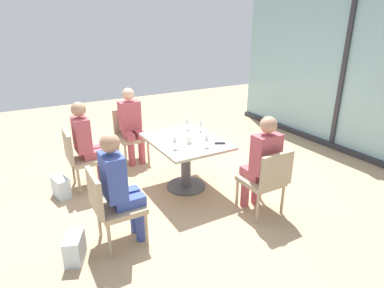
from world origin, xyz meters
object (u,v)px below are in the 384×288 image
(chair_side_end, at_px, (130,132))
(person_front_right, at_px, (120,184))
(chair_front_right, at_px, (111,203))
(wine_glass_1, at_px, (187,121))
(person_far_right, at_px, (262,160))
(chair_far_right, at_px, (267,178))
(coffee_cup, at_px, (189,140))
(wine_glass_2, at_px, (200,123))
(person_side_end, at_px, (131,122))
(chair_front_left, at_px, (81,155))
(handbag_0, at_px, (61,187))
(wine_glass_0, at_px, (206,138))
(handbag_2, at_px, (75,248))
(handbag_1, at_px, (106,164))
(wine_glass_3, at_px, (175,140))
(person_front_left, at_px, (87,141))
(cell_phone_on_table, at_px, (220,143))
(dining_table_main, at_px, (186,152))

(chair_side_end, height_order, person_front_right, person_front_right)
(chair_front_right, relative_size, wine_glass_1, 4.70)
(chair_front_right, height_order, person_far_right, person_far_right)
(chair_far_right, relative_size, coffee_cup, 9.67)
(wine_glass_2, bearing_deg, person_side_end, -146.17)
(chair_front_left, height_order, coffee_cup, chair_front_left)
(person_side_end, distance_m, handbag_0, 1.55)
(chair_far_right, distance_m, wine_glass_0, 0.91)
(chair_front_left, height_order, wine_glass_1, wine_glass_1)
(wine_glass_0, height_order, wine_glass_2, same)
(chair_far_right, distance_m, person_side_end, 2.52)
(chair_front_right, bearing_deg, chair_far_right, 78.49)
(handbag_0, bearing_deg, handbag_2, -16.57)
(person_far_right, relative_size, wine_glass_2, 6.81)
(chair_far_right, relative_size, handbag_1, 2.90)
(wine_glass_3, xyz_separation_m, handbag_2, (0.56, -1.43, -0.72))
(handbag_0, bearing_deg, wine_glass_3, 45.16)
(wine_glass_0, bearing_deg, handbag_2, -76.91)
(handbag_0, relative_size, handbag_2, 1.00)
(person_front_left, height_order, wine_glass_1, person_front_left)
(person_front_left, xyz_separation_m, wine_glass_1, (0.36, 1.42, 0.16))
(chair_front_left, height_order, handbag_1, chair_front_left)
(wine_glass_3, bearing_deg, wine_glass_0, 69.98)
(chair_front_right, bearing_deg, wine_glass_0, 104.53)
(person_front_right, xyz_separation_m, cell_phone_on_table, (-0.38, 1.51, 0.03))
(coffee_cup, bearing_deg, chair_front_left, -124.20)
(wine_glass_1, relative_size, coffee_cup, 2.06)
(wine_glass_1, bearing_deg, chair_far_right, 10.55)
(wine_glass_1, bearing_deg, dining_table_main, -31.59)
(chair_far_right, xyz_separation_m, person_side_end, (-2.37, -0.85, 0.20))
(chair_front_right, bearing_deg, person_side_end, 154.56)
(chair_front_left, bearing_deg, person_side_end, 118.93)
(handbag_0, bearing_deg, person_front_left, 94.49)
(cell_phone_on_table, distance_m, handbag_0, 2.25)
(dining_table_main, relative_size, person_front_left, 0.94)
(dining_table_main, distance_m, person_front_right, 1.40)
(handbag_2, bearing_deg, handbag_0, -159.94)
(handbag_1, bearing_deg, person_front_left, -32.52)
(chair_far_right, bearing_deg, wine_glass_1, -169.45)
(chair_side_end, distance_m, wine_glass_0, 1.84)
(chair_front_left, relative_size, wine_glass_2, 4.70)
(wine_glass_2, relative_size, handbag_0, 0.62)
(dining_table_main, xyz_separation_m, person_far_right, (0.99, 0.51, 0.16))
(cell_phone_on_table, bearing_deg, coffee_cup, -94.47)
(person_front_left, bearing_deg, wine_glass_0, 49.03)
(chair_far_right, relative_size, person_far_right, 0.69)
(chair_front_right, xyz_separation_m, handbag_0, (-1.33, -0.33, -0.36))
(dining_table_main, relative_size, chair_far_right, 1.36)
(chair_front_right, distance_m, cell_phone_on_table, 1.68)
(person_front_right, relative_size, person_far_right, 1.00)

